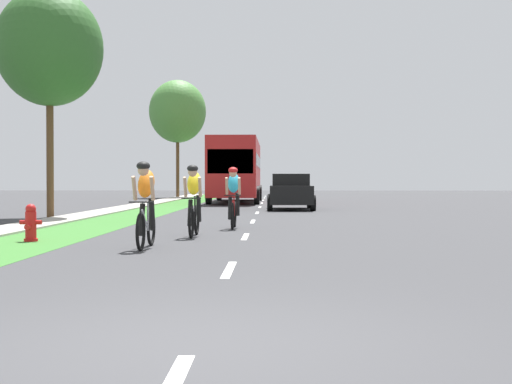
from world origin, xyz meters
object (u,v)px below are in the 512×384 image
(fire_hydrant_red, at_px, (31,223))
(cyclist_lead, at_px, (146,204))
(cyclist_distant, at_px, (234,197))
(sedan_black, at_px, (291,191))
(street_tree_near, at_px, (50,48))
(street_tree_far, at_px, (178,112))
(cyclist_trailing, at_px, (194,200))
(bus_red, at_px, (237,168))

(fire_hydrant_red, bearing_deg, cyclist_lead, -27.87)
(cyclist_distant, distance_m, sedan_black, 11.87)
(street_tree_near, bearing_deg, street_tree_far, 88.78)
(cyclist_lead, height_order, cyclist_distant, same)
(cyclist_trailing, bearing_deg, bus_red, 90.81)
(cyclist_trailing, relative_size, sedan_black, 0.40)
(fire_hydrant_red, height_order, street_tree_near, street_tree_near)
(cyclist_distant, height_order, street_tree_far, street_tree_far)
(sedan_black, xyz_separation_m, street_tree_near, (-8.25, -6.51, 4.91))
(sedan_black, xyz_separation_m, street_tree_far, (-7.68, 20.35, 5.47))
(cyclist_lead, bearing_deg, sedan_black, 79.78)
(cyclist_lead, xyz_separation_m, cyclist_distant, (1.30, 5.29, 0.00))
(street_tree_far, bearing_deg, cyclist_lead, -82.97)
(fire_hydrant_red, height_order, bus_red, bus_red)
(sedan_black, relative_size, bus_red, 0.37)
(cyclist_lead, bearing_deg, bus_red, 89.52)
(cyclist_lead, relative_size, street_tree_near, 0.22)
(cyclist_lead, height_order, bus_red, bus_red)
(cyclist_lead, xyz_separation_m, street_tree_far, (-4.61, 37.38, 5.43))
(cyclist_lead, relative_size, sedan_black, 0.40)
(bus_red, bearing_deg, fire_hydrant_red, -96.32)
(cyclist_trailing, height_order, street_tree_near, street_tree_near)
(cyclist_lead, xyz_separation_m, cyclist_trailing, (0.57, 2.64, 0.00))
(street_tree_near, relative_size, street_tree_far, 0.90)
(bus_red, height_order, street_tree_near, street_tree_near)
(cyclist_lead, relative_size, cyclist_trailing, 1.00)
(sedan_black, height_order, street_tree_near, street_tree_near)
(cyclist_distant, bearing_deg, street_tree_far, 100.43)
(fire_hydrant_red, distance_m, cyclist_trailing, 3.45)
(fire_hydrant_red, distance_m, street_tree_far, 36.54)
(cyclist_lead, distance_m, cyclist_distant, 5.45)
(bus_red, bearing_deg, cyclist_distant, -87.17)
(fire_hydrant_red, relative_size, cyclist_distant, 0.44)
(cyclist_lead, bearing_deg, cyclist_distant, 76.24)
(cyclist_lead, bearing_deg, street_tree_near, 116.24)
(sedan_black, bearing_deg, bus_red, 106.04)
(cyclist_distant, xyz_separation_m, street_tree_near, (-6.48, 5.22, 4.87))
(street_tree_near, bearing_deg, cyclist_lead, -63.76)
(fire_hydrant_red, xyz_separation_m, street_tree_far, (-2.01, 36.00, 5.87))
(cyclist_trailing, xyz_separation_m, street_tree_far, (-5.18, 34.74, 5.43))
(sedan_black, relative_size, street_tree_far, 0.50)
(sedan_black, bearing_deg, street_tree_near, -141.74)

